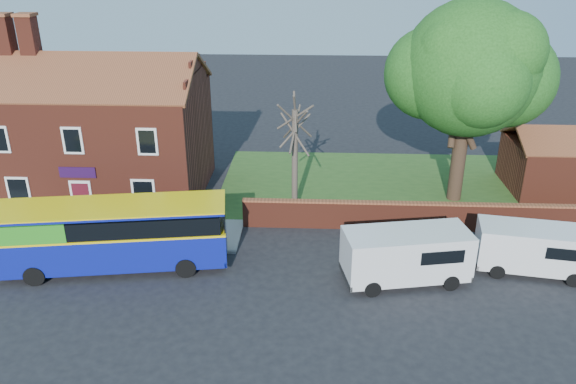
{
  "coord_description": "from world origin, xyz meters",
  "views": [
    {
      "loc": [
        5.72,
        -20.21,
        14.0
      ],
      "look_at": [
        4.54,
        5.0,
        2.95
      ],
      "focal_mm": 35.0,
      "sensor_mm": 36.0,
      "label": 1
    }
  ],
  "objects_px": {
    "bus": "(105,233)",
    "van_far": "(535,248)",
    "van_near": "(406,254)",
    "large_tree": "(470,72)"
  },
  "relations": [
    {
      "from": "van_far",
      "to": "large_tree",
      "type": "distance_m",
      "value": 10.67
    },
    {
      "from": "bus",
      "to": "van_far",
      "type": "height_order",
      "value": "bus"
    },
    {
      "from": "van_near",
      "to": "van_far",
      "type": "xyz_separation_m",
      "value": [
        6.07,
        1.06,
        -0.12
      ]
    },
    {
      "from": "bus",
      "to": "large_tree",
      "type": "xyz_separation_m",
      "value": [
        18.23,
        8.95,
        5.81
      ]
    },
    {
      "from": "van_far",
      "to": "van_near",
      "type": "bearing_deg",
      "value": -160.74
    },
    {
      "from": "bus",
      "to": "van_near",
      "type": "xyz_separation_m",
      "value": [
        13.86,
        -0.5,
        -0.44
      ]
    },
    {
      "from": "bus",
      "to": "large_tree",
      "type": "distance_m",
      "value": 21.12
    },
    {
      "from": "bus",
      "to": "large_tree",
      "type": "bearing_deg",
      "value": 17.54
    },
    {
      "from": "van_near",
      "to": "large_tree",
      "type": "bearing_deg",
      "value": 54.47
    },
    {
      "from": "large_tree",
      "to": "van_far",
      "type": "bearing_deg",
      "value": -78.56
    }
  ]
}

